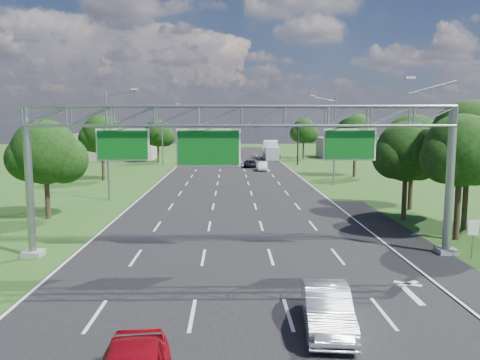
{
  "coord_description": "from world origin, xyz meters",
  "views": [
    {
      "loc": [
        -0.39,
        -12.74,
        7.21
      ],
      "look_at": [
        0.23,
        14.97,
        3.74
      ],
      "focal_mm": 35.0,
      "sensor_mm": 36.0,
      "label": 1
    }
  ],
  "objects_px": {
    "regulatory_sign": "(473,231)",
    "box_truck": "(271,150)",
    "silver_sedan": "(327,308)",
    "sign_gantry": "(243,128)",
    "traffic_signal": "(277,134)"
  },
  "relations": [
    {
      "from": "regulatory_sign",
      "to": "silver_sedan",
      "type": "relative_size",
      "value": 0.47
    },
    {
      "from": "sign_gantry",
      "to": "box_truck",
      "type": "distance_m",
      "value": 67.16
    },
    {
      "from": "regulatory_sign",
      "to": "silver_sedan",
      "type": "distance_m",
      "value": 12.49
    },
    {
      "from": "regulatory_sign",
      "to": "box_truck",
      "type": "height_order",
      "value": "box_truck"
    },
    {
      "from": "sign_gantry",
      "to": "traffic_signal",
      "type": "xyz_separation_m",
      "value": [
        7.15,
        53.0,
        -1.72
      ]
    },
    {
      "from": "traffic_signal",
      "to": "sign_gantry",
      "type": "bearing_deg",
      "value": -97.68
    },
    {
      "from": "traffic_signal",
      "to": "silver_sedan",
      "type": "xyz_separation_m",
      "value": [
        -4.48,
        -62.2,
        -4.43
      ]
    },
    {
      "from": "sign_gantry",
      "to": "silver_sedan",
      "type": "distance_m",
      "value": 11.38
    },
    {
      "from": "sign_gantry",
      "to": "regulatory_sign",
      "type": "relative_size",
      "value": 11.19
    },
    {
      "from": "regulatory_sign",
      "to": "box_truck",
      "type": "bearing_deg",
      "value": 93.94
    },
    {
      "from": "traffic_signal",
      "to": "box_truck",
      "type": "height_order",
      "value": "traffic_signal"
    },
    {
      "from": "box_truck",
      "to": "regulatory_sign",
      "type": "bearing_deg",
      "value": -79.31
    },
    {
      "from": "regulatory_sign",
      "to": "box_truck",
      "type": "distance_m",
      "value": 67.72
    },
    {
      "from": "regulatory_sign",
      "to": "traffic_signal",
      "type": "bearing_deg",
      "value": 95.2
    },
    {
      "from": "sign_gantry",
      "to": "regulatory_sign",
      "type": "xyz_separation_m",
      "value": [
        12.07,
        -1.02,
        -5.38
      ]
    }
  ]
}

